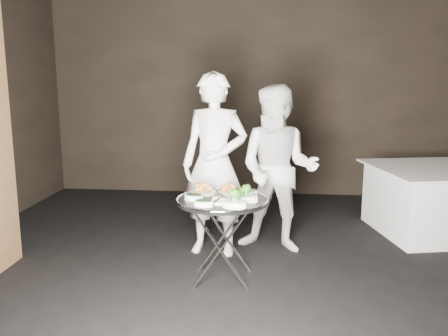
# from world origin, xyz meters

# --- Properties ---
(floor) EXTENTS (6.00, 7.00, 0.05)m
(floor) POSITION_xyz_m (0.00, 0.00, -0.03)
(floor) COLOR black
(floor) RESTS_ON ground
(wall_back) EXTENTS (6.00, 0.05, 3.00)m
(wall_back) POSITION_xyz_m (0.00, 3.52, 1.50)
(wall_back) COLOR black
(wall_back) RESTS_ON floor
(tray_stand) EXTENTS (0.48, 0.40, 0.70)m
(tray_stand) POSITION_xyz_m (-0.21, 0.36, 0.39)
(tray_stand) COLOR silver
(tray_stand) RESTS_ON floor
(serving_tray) EXTENTS (0.77, 0.77, 0.04)m
(serving_tray) POSITION_xyz_m (-0.21, 0.36, 0.71)
(serving_tray) COLOR black
(serving_tray) RESTS_ON tray_stand
(potato_plate_a) EXTENTS (0.22, 0.22, 0.08)m
(potato_plate_a) POSITION_xyz_m (-0.39, 0.53, 0.75)
(potato_plate_a) COLOR beige
(potato_plate_a) RESTS_ON serving_tray
(potato_plate_b) EXTENTS (0.22, 0.22, 0.08)m
(potato_plate_b) POSITION_xyz_m (-0.16, 0.56, 0.75)
(potato_plate_b) COLOR beige
(potato_plate_b) RESTS_ON serving_tray
(greens_bowl) EXTENTS (0.11, 0.11, 0.07)m
(greens_bowl) POSITION_xyz_m (0.02, 0.50, 0.75)
(greens_bowl) COLOR white
(greens_bowl) RESTS_ON serving_tray
(asparagus_plate_a) EXTENTS (0.20, 0.17, 0.04)m
(asparagus_plate_a) POSITION_xyz_m (-0.21, 0.37, 0.73)
(asparagus_plate_a) COLOR white
(asparagus_plate_a) RESTS_ON serving_tray
(asparagus_plate_b) EXTENTS (0.19, 0.14, 0.03)m
(asparagus_plate_b) POSITION_xyz_m (-0.25, 0.22, 0.73)
(asparagus_plate_b) COLOR white
(asparagus_plate_b) RESTS_ON serving_tray
(spinach_bowl_a) EXTENTS (0.18, 0.13, 0.06)m
(spinach_bowl_a) POSITION_xyz_m (-0.44, 0.31, 0.75)
(spinach_bowl_a) COLOR white
(spinach_bowl_a) RESTS_ON serving_tray
(spinach_bowl_b) EXTENTS (0.17, 0.12, 0.06)m
(spinach_bowl_b) POSITION_xyz_m (-0.33, 0.13, 0.75)
(spinach_bowl_b) COLOR white
(spinach_bowl_b) RESTS_ON serving_tray
(broccoli_bowl_a) EXTENTS (0.20, 0.16, 0.07)m
(broccoli_bowl_a) POSITION_xyz_m (-0.00, 0.31, 0.75)
(broccoli_bowl_a) COLOR white
(broccoli_bowl_a) RESTS_ON serving_tray
(broccoli_bowl_b) EXTENTS (0.21, 0.17, 0.08)m
(broccoli_bowl_b) POSITION_xyz_m (-0.09, 0.13, 0.75)
(broccoli_bowl_b) COLOR white
(broccoli_bowl_b) RESTS_ON serving_tray
(serving_utensils) EXTENTS (0.57, 0.42, 0.01)m
(serving_utensils) POSITION_xyz_m (-0.19, 0.43, 0.76)
(serving_utensils) COLOR silver
(serving_utensils) RESTS_ON serving_tray
(waiter_left) EXTENTS (0.71, 0.53, 1.76)m
(waiter_left) POSITION_xyz_m (-0.35, 1.03, 0.88)
(waiter_left) COLOR white
(waiter_left) RESTS_ON floor
(waiter_right) EXTENTS (0.91, 0.78, 1.64)m
(waiter_right) POSITION_xyz_m (0.26, 1.15, 0.82)
(waiter_right) COLOR white
(waiter_right) RESTS_ON floor
(dining_table) EXTENTS (1.29, 1.29, 0.74)m
(dining_table) POSITION_xyz_m (1.99, 1.84, 0.37)
(dining_table) COLOR white
(dining_table) RESTS_ON floor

